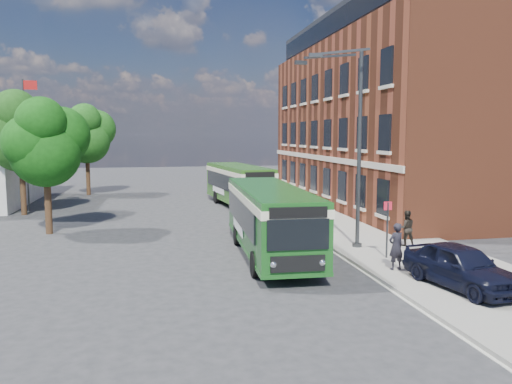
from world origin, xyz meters
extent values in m
plane|color=#2B2C2E|center=(0.00, 0.00, 0.00)|extent=(120.00, 120.00, 0.00)
cube|color=gray|center=(7.00, 8.00, 0.07)|extent=(6.00, 48.00, 0.15)
cube|color=beige|center=(3.95, 8.00, 0.01)|extent=(0.12, 48.00, 0.01)
cube|color=brown|center=(14.00, 12.00, 6.00)|extent=(12.00, 26.00, 12.00)
cube|color=beige|center=(7.96, 12.00, 3.60)|extent=(0.12, 26.00, 0.35)
cube|color=black|center=(14.00, 12.00, 13.10)|extent=(10.80, 24.80, 2.20)
cube|color=black|center=(8.57, 12.00, 13.10)|extent=(0.08, 24.00, 1.40)
cylinder|color=#323436|center=(-12.50, 13.00, 4.50)|extent=(0.10, 0.10, 9.00)
cube|color=#AA1314|center=(-12.05, 13.00, 8.60)|extent=(0.90, 0.02, 0.60)
cylinder|color=#323436|center=(5.20, -2.00, 0.15)|extent=(0.44, 0.44, 0.30)
cylinder|color=#323436|center=(5.20, -2.00, 4.50)|extent=(0.18, 0.18, 9.00)
cube|color=#323436|center=(3.96, -2.60, 8.80)|extent=(2.58, 0.46, 0.37)
cube|color=#323436|center=(3.96, -1.40, 8.80)|extent=(2.58, 0.46, 0.37)
cube|color=#323436|center=(2.73, -3.08, 8.55)|extent=(0.55, 0.22, 0.16)
cube|color=#323436|center=(2.73, -0.92, 8.55)|extent=(0.55, 0.22, 0.16)
cylinder|color=#323436|center=(5.60, -4.20, 1.25)|extent=(0.08, 0.08, 2.50)
cube|color=red|center=(5.60, -4.20, 2.35)|extent=(0.35, 0.04, 0.35)
cube|color=#164F19|center=(1.01, -2.25, 1.77)|extent=(2.87, 10.27, 2.45)
cube|color=#164F19|center=(1.01, -2.25, 0.50)|extent=(2.91, 10.31, 0.14)
cube|color=black|center=(-0.26, -1.90, 1.90)|extent=(0.39, 8.38, 1.10)
cube|color=black|center=(2.30, -1.99, 1.90)|extent=(0.39, 8.38, 1.10)
cube|color=#ECE8C2|center=(1.01, -2.25, 2.60)|extent=(2.93, 10.33, 0.32)
cube|color=#164F19|center=(1.01, -2.25, 2.96)|extent=(2.77, 10.17, 0.12)
cube|color=black|center=(0.82, -7.37, 1.95)|extent=(2.15, 0.16, 1.05)
cube|color=black|center=(0.82, -7.38, 2.70)|extent=(2.00, 0.15, 0.38)
cube|color=black|center=(0.82, -7.38, 0.95)|extent=(1.90, 0.15, 0.55)
sphere|color=silver|center=(-0.03, -7.33, 0.95)|extent=(0.26, 0.26, 0.26)
sphere|color=silver|center=(1.67, -7.39, 0.95)|extent=(0.26, 0.26, 0.26)
cube|color=black|center=(1.20, 2.87, 2.00)|extent=(2.00, 0.15, 0.90)
cube|color=white|center=(-0.24, -1.20, 1.15)|extent=(0.16, 3.20, 0.45)
cylinder|color=black|center=(-0.28, -5.50, 0.50)|extent=(0.32, 1.01, 1.00)
cylinder|color=black|center=(2.06, -5.58, 0.50)|extent=(0.32, 1.01, 1.00)
cylinder|color=black|center=(-0.08, 0.09, 0.50)|extent=(0.32, 1.01, 1.00)
cylinder|color=black|center=(2.26, 0.00, 0.50)|extent=(0.32, 1.01, 1.00)
cube|color=#2A5C19|center=(2.08, 13.06, 1.77)|extent=(3.77, 9.88, 2.45)
cube|color=#2A5C19|center=(2.08, 13.06, 0.50)|extent=(3.81, 9.93, 0.14)
cube|color=black|center=(0.77, 13.18, 1.90)|extent=(1.13, 7.77, 1.10)
cube|color=black|center=(3.31, 13.52, 1.90)|extent=(1.13, 7.77, 1.10)
cube|color=#F2E8C7|center=(2.08, 13.06, 2.60)|extent=(3.83, 9.95, 0.32)
cube|color=#2A5C19|center=(2.08, 13.06, 2.96)|extent=(3.65, 9.77, 0.12)
cube|color=black|center=(2.73, 8.25, 1.95)|extent=(2.14, 0.37, 1.05)
cube|color=black|center=(2.73, 8.24, 2.70)|extent=(1.99, 0.35, 0.38)
cube|color=black|center=(2.73, 8.24, 0.95)|extent=(1.89, 0.33, 0.55)
sphere|color=silver|center=(1.89, 8.15, 0.95)|extent=(0.26, 0.26, 0.26)
sphere|color=silver|center=(3.57, 8.38, 0.95)|extent=(0.26, 0.26, 0.26)
cube|color=black|center=(1.43, 17.86, 2.00)|extent=(1.99, 0.35, 0.90)
cube|color=white|center=(0.67, 13.87, 1.15)|extent=(0.47, 3.18, 0.45)
cylinder|color=black|center=(1.33, 9.91, 0.50)|extent=(0.41, 1.03, 1.00)
cylinder|color=black|center=(3.65, 10.22, 0.50)|extent=(0.41, 1.03, 1.00)
cylinder|color=black|center=(0.65, 14.90, 0.50)|extent=(0.41, 1.03, 1.00)
cylinder|color=black|center=(2.97, 15.21, 0.50)|extent=(0.41, 1.03, 1.00)
imported|color=black|center=(6.19, -8.54, 0.90)|extent=(2.55, 4.65, 1.50)
imported|color=black|center=(5.10, -6.00, 1.05)|extent=(0.75, 0.58, 1.81)
imported|color=black|center=(7.50, -2.26, 0.98)|extent=(0.91, 0.77, 1.66)
cylinder|color=#3B2215|center=(-9.55, 4.71, 1.54)|extent=(0.36, 0.36, 3.09)
sphere|color=#0F420D|center=(-9.55, 4.71, 4.35)|extent=(3.65, 3.65, 3.65)
sphere|color=#0F420D|center=(-8.85, 5.27, 5.26)|extent=(3.09, 3.09, 3.09)
sphere|color=#0F420D|center=(-10.18, 4.22, 4.91)|extent=(2.81, 2.81, 2.81)
sphere|color=#0F420D|center=(-9.55, 4.01, 5.96)|extent=(2.53, 2.53, 2.53)
cylinder|color=#3B2215|center=(-12.54, 11.79, 1.74)|extent=(0.36, 0.36, 3.49)
sphere|color=#173F11|center=(-12.54, 11.79, 4.91)|extent=(4.12, 4.12, 4.12)
sphere|color=#173F11|center=(-11.74, 12.42, 5.94)|extent=(3.49, 3.49, 3.49)
sphere|color=#173F11|center=(-13.25, 11.24, 5.54)|extent=(3.17, 3.17, 3.17)
sphere|color=#173F11|center=(-12.54, 11.00, 6.73)|extent=(2.85, 2.85, 2.85)
cylinder|color=#3B2215|center=(-9.81, 22.52, 1.70)|extent=(0.36, 0.36, 3.40)
sphere|color=#184B13|center=(-9.81, 22.52, 4.78)|extent=(4.01, 4.01, 4.01)
sphere|color=#184B13|center=(-9.04, 23.14, 5.79)|extent=(3.40, 3.40, 3.40)
sphere|color=#184B13|center=(-10.51, 21.98, 5.40)|extent=(3.09, 3.09, 3.09)
sphere|color=#184B13|center=(-9.81, 21.75, 6.56)|extent=(2.78, 2.78, 2.78)
camera|label=1|loc=(-3.76, -23.27, 5.30)|focal=35.00mm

